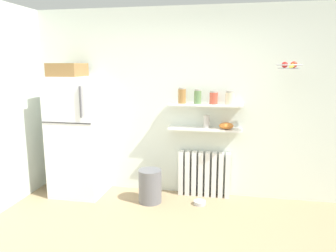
% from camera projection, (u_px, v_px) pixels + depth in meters
% --- Properties ---
extents(ground_plane, '(7.04, 7.04, 0.00)m').
position_uv_depth(ground_plane, '(166.00, 248.00, 3.27)').
color(ground_plane, '#9E8460').
extents(back_wall, '(7.04, 0.10, 2.60)m').
position_uv_depth(back_wall, '(188.00, 103.00, 4.52)').
color(back_wall, silver).
rests_on(back_wall, ground_plane).
extents(refrigerator, '(0.70, 0.65, 1.85)m').
position_uv_depth(refrigerator, '(78.00, 134.00, 4.53)').
color(refrigerator, silver).
rests_on(refrigerator, ground_plane).
extents(radiator, '(0.72, 0.12, 0.64)m').
position_uv_depth(radiator, '(204.00, 174.00, 4.53)').
color(radiator, white).
rests_on(radiator, ground_plane).
extents(wall_shelf_lower, '(0.99, 0.22, 0.02)m').
position_uv_depth(wall_shelf_lower, '(205.00, 129.00, 4.38)').
color(wall_shelf_lower, white).
extents(wall_shelf_upper, '(0.99, 0.22, 0.02)m').
position_uv_depth(wall_shelf_upper, '(205.00, 105.00, 4.31)').
color(wall_shelf_upper, white).
extents(storage_jar_0, '(0.11, 0.11, 0.21)m').
position_uv_depth(storage_jar_0, '(182.00, 96.00, 4.35)').
color(storage_jar_0, olive).
rests_on(storage_jar_0, wall_shelf_upper).
extents(storage_jar_1, '(0.10, 0.10, 0.19)m').
position_uv_depth(storage_jar_1, '(198.00, 97.00, 4.31)').
color(storage_jar_1, '#5B7F4C').
rests_on(storage_jar_1, wall_shelf_upper).
extents(storage_jar_2, '(0.11, 0.11, 0.17)m').
position_uv_depth(storage_jar_2, '(214.00, 98.00, 4.28)').
color(storage_jar_2, '#C64C38').
rests_on(storage_jar_2, wall_shelf_upper).
extents(storage_jar_3, '(0.12, 0.12, 0.18)m').
position_uv_depth(storage_jar_3, '(230.00, 98.00, 4.23)').
color(storage_jar_3, beige).
rests_on(storage_jar_3, wall_shelf_upper).
extents(vase, '(0.08, 0.08, 0.18)m').
position_uv_depth(vase, '(206.00, 122.00, 4.35)').
color(vase, '#B2ADA8').
rests_on(vase, wall_shelf_lower).
extents(shelf_bowl, '(0.19, 0.19, 0.09)m').
position_uv_depth(shelf_bowl, '(226.00, 126.00, 4.31)').
color(shelf_bowl, orange).
rests_on(shelf_bowl, wall_shelf_lower).
extents(trash_bin, '(0.31, 0.31, 0.45)m').
position_uv_depth(trash_bin, '(150.00, 186.00, 4.33)').
color(trash_bin, slate).
rests_on(trash_bin, ground_plane).
extents(pet_food_bowl, '(0.16, 0.16, 0.05)m').
position_uv_depth(pet_food_bowl, '(200.00, 203.00, 4.29)').
color(pet_food_bowl, '#B7B7BC').
rests_on(pet_food_bowl, ground_plane).
extents(hanging_fruit_basket, '(0.30, 0.30, 0.09)m').
position_uv_depth(hanging_fruit_basket, '(290.00, 66.00, 3.79)').
color(hanging_fruit_basket, '#B2B2B7').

